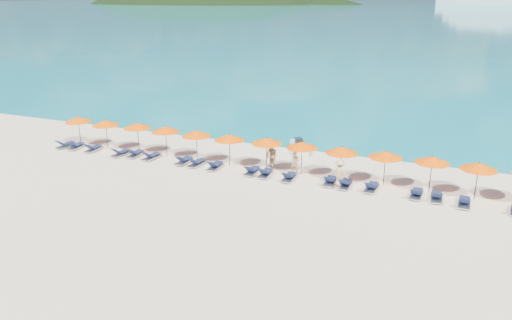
% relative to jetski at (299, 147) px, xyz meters
% --- Properties ---
extents(ground, '(1400.00, 1400.00, 0.00)m').
position_rel_jetski_xyz_m(ground, '(-0.86, -9.32, -0.39)').
color(ground, beige).
extents(sea, '(1600.00, 1300.00, 0.01)m').
position_rel_jetski_xyz_m(sea, '(-0.86, 650.68, -0.39)').
color(sea, '#1FA9B2').
rests_on(sea, ground).
extents(headland_main, '(374.00, 242.00, 126.50)m').
position_rel_jetski_xyz_m(headland_main, '(-300.86, 530.68, -38.39)').
color(headland_main, black).
rests_on(headland_main, ground).
extents(headland_small, '(162.00, 126.00, 85.50)m').
position_rel_jetski_xyz_m(headland_small, '(-150.86, 550.68, -35.39)').
color(headland_small, black).
rests_on(headland_small, ground).
extents(jetski, '(2.15, 2.85, 0.96)m').
position_rel_jetski_xyz_m(jetski, '(0.00, 0.00, 0.00)').
color(jetski, silver).
rests_on(jetski, ground).
extents(beachgoer_a, '(0.57, 0.38, 1.57)m').
position_rel_jetski_xyz_m(beachgoer_a, '(1.25, -4.77, 0.39)').
color(beachgoer_a, tan).
rests_on(beachgoer_a, ground).
extents(beachgoer_b, '(1.02, 0.85, 1.81)m').
position_rel_jetski_xyz_m(beachgoer_b, '(-0.57, -4.29, 0.51)').
color(beachgoer_b, tan).
rests_on(beachgoer_b, ground).
extents(beachgoer_c, '(1.18, 0.66, 1.74)m').
position_rel_jetski_xyz_m(beachgoer_c, '(4.46, -5.76, 0.48)').
color(beachgoer_c, tan).
rests_on(beachgoer_c, ground).
extents(umbrella_0, '(2.10, 2.10, 2.28)m').
position_rel_jetski_xyz_m(umbrella_0, '(-16.59, -4.68, 1.62)').
color(umbrella_0, black).
rests_on(umbrella_0, ground).
extents(umbrella_1, '(2.10, 2.10, 2.28)m').
position_rel_jetski_xyz_m(umbrella_1, '(-13.89, -4.74, 1.62)').
color(umbrella_1, black).
rests_on(umbrella_1, ground).
extents(umbrella_2, '(2.10, 2.10, 2.28)m').
position_rel_jetski_xyz_m(umbrella_2, '(-11.21, -4.49, 1.62)').
color(umbrella_2, black).
rests_on(umbrella_2, ground).
extents(umbrella_3, '(2.10, 2.10, 2.28)m').
position_rel_jetski_xyz_m(umbrella_3, '(-8.70, -4.57, 1.62)').
color(umbrella_3, black).
rests_on(umbrella_3, ground).
extents(umbrella_4, '(2.10, 2.10, 2.28)m').
position_rel_jetski_xyz_m(umbrella_4, '(-6.08, -4.72, 1.62)').
color(umbrella_4, black).
rests_on(umbrella_4, ground).
extents(umbrella_5, '(2.10, 2.10, 2.28)m').
position_rel_jetski_xyz_m(umbrella_5, '(-3.49, -4.75, 1.62)').
color(umbrella_5, black).
rests_on(umbrella_5, ground).
extents(umbrella_6, '(2.10, 2.10, 2.28)m').
position_rel_jetski_xyz_m(umbrella_6, '(-0.83, -4.55, 1.62)').
color(umbrella_6, black).
rests_on(umbrella_6, ground).
extents(umbrella_7, '(2.10, 2.10, 2.28)m').
position_rel_jetski_xyz_m(umbrella_7, '(1.64, -4.56, 1.62)').
color(umbrella_7, black).
rests_on(umbrella_7, ground).
extents(umbrella_8, '(2.10, 2.10, 2.28)m').
position_rel_jetski_xyz_m(umbrella_8, '(4.28, -4.67, 1.62)').
color(umbrella_8, black).
rests_on(umbrella_8, ground).
extents(umbrella_9, '(2.10, 2.10, 2.28)m').
position_rel_jetski_xyz_m(umbrella_9, '(6.96, -4.53, 1.62)').
color(umbrella_9, black).
rests_on(umbrella_9, ground).
extents(umbrella_10, '(2.10, 2.10, 2.28)m').
position_rel_jetski_xyz_m(umbrella_10, '(9.66, -4.50, 1.62)').
color(umbrella_10, black).
rests_on(umbrella_10, ground).
extents(umbrella_11, '(2.10, 2.10, 2.28)m').
position_rel_jetski_xyz_m(umbrella_11, '(12.17, -4.71, 1.62)').
color(umbrella_11, black).
rests_on(umbrella_11, ground).
extents(lounger_0, '(0.77, 1.75, 0.66)m').
position_rel_jetski_xyz_m(lounger_0, '(-17.01, -5.88, -0.16)').
color(lounger_0, silver).
rests_on(lounger_0, ground).
extents(lounger_1, '(0.79, 1.75, 0.66)m').
position_rel_jetski_xyz_m(lounger_1, '(-16.03, -5.80, -0.16)').
color(lounger_1, silver).
rests_on(lounger_1, ground).
extents(lounger_2, '(0.76, 1.74, 0.66)m').
position_rel_jetski_xyz_m(lounger_2, '(-14.41, -5.80, -0.16)').
color(lounger_2, silver).
rests_on(lounger_2, ground).
extents(lounger_3, '(0.79, 1.75, 0.66)m').
position_rel_jetski_xyz_m(lounger_3, '(-11.79, -5.91, -0.16)').
color(lounger_3, silver).
rests_on(lounger_3, ground).
extents(lounger_4, '(0.72, 1.73, 0.66)m').
position_rel_jetski_xyz_m(lounger_4, '(-10.69, -5.64, -0.16)').
color(lounger_4, silver).
rests_on(lounger_4, ground).
extents(lounger_5, '(0.79, 1.75, 0.66)m').
position_rel_jetski_xyz_m(lounger_5, '(-9.25, -5.76, -0.16)').
color(lounger_5, silver).
rests_on(lounger_5, ground).
extents(lounger_6, '(0.65, 1.71, 0.66)m').
position_rel_jetski_xyz_m(lounger_6, '(-6.62, -5.67, -0.16)').
color(lounger_6, silver).
rests_on(lounger_6, ground).
extents(lounger_7, '(0.77, 1.75, 0.66)m').
position_rel_jetski_xyz_m(lounger_7, '(-5.53, -5.78, -0.16)').
color(lounger_7, silver).
rests_on(lounger_7, ground).
extents(lounger_8, '(0.71, 1.73, 0.66)m').
position_rel_jetski_xyz_m(lounger_8, '(-4.07, -5.84, -0.16)').
color(lounger_8, silver).
rests_on(lounger_8, ground).
extents(lounger_9, '(0.64, 1.71, 0.66)m').
position_rel_jetski_xyz_m(lounger_9, '(-1.36, -5.80, -0.16)').
color(lounger_9, silver).
rests_on(lounger_9, ground).
extents(lounger_10, '(0.74, 1.74, 0.66)m').
position_rel_jetski_xyz_m(lounger_10, '(-0.39, -5.86, -0.16)').
color(lounger_10, silver).
rests_on(lounger_10, ground).
extents(lounger_11, '(0.64, 1.71, 0.66)m').
position_rel_jetski_xyz_m(lounger_11, '(1.28, -5.96, -0.16)').
color(lounger_11, silver).
rests_on(lounger_11, ground).
extents(lounger_12, '(0.71, 1.73, 0.66)m').
position_rel_jetski_xyz_m(lounger_12, '(3.87, -5.63, -0.16)').
color(lounger_12, silver).
rests_on(lounger_12, ground).
extents(lounger_13, '(0.65, 1.71, 0.66)m').
position_rel_jetski_xyz_m(lounger_13, '(4.85, -5.79, -0.16)').
color(lounger_13, silver).
rests_on(lounger_13, ground).
extents(lounger_14, '(0.71, 1.73, 0.66)m').
position_rel_jetski_xyz_m(lounger_14, '(6.43, -5.71, -0.16)').
color(lounger_14, silver).
rests_on(lounger_14, ground).
extents(lounger_15, '(0.69, 1.73, 0.66)m').
position_rel_jetski_xyz_m(lounger_15, '(9.04, -5.74, -0.16)').
color(lounger_15, silver).
rests_on(lounger_15, ground).
extents(lounger_16, '(0.73, 1.74, 0.66)m').
position_rel_jetski_xyz_m(lounger_16, '(10.17, -5.77, -0.16)').
color(lounger_16, silver).
rests_on(lounger_16, ground).
extents(lounger_17, '(0.65, 1.71, 0.66)m').
position_rel_jetski_xyz_m(lounger_17, '(11.65, -6.02, -0.16)').
color(lounger_17, silver).
rests_on(lounger_17, ground).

